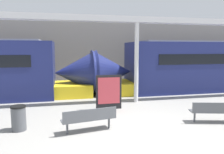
# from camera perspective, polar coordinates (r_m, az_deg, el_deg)

# --- Properties ---
(ground_plane) EXTENTS (60.00, 60.00, 0.00)m
(ground_plane) POSITION_cam_1_polar(r_m,az_deg,el_deg) (6.97, 9.33, -15.40)
(ground_plane) COLOR gray
(station_wall) EXTENTS (56.00, 0.20, 5.00)m
(station_wall) POSITION_cam_1_polar(r_m,az_deg,el_deg) (16.72, -4.11, 6.67)
(station_wall) COLOR gray
(station_wall) RESTS_ON ground_plane
(bench_near) EXTENTS (1.83, 0.74, 0.78)m
(bench_near) POSITION_cam_1_polar(r_m,az_deg,el_deg) (7.23, -5.91, -10.51)
(bench_near) COLOR #4C4F54
(bench_near) RESTS_ON ground_plane
(bench_far) EXTENTS (1.69, 0.83, 0.78)m
(bench_far) POSITION_cam_1_polar(r_m,az_deg,el_deg) (8.83, 25.06, -7.88)
(bench_far) COLOR #4C4F54
(bench_far) RESTS_ON ground_plane
(trash_bin) EXTENTS (0.49, 0.49, 0.84)m
(trash_bin) POSITION_cam_1_polar(r_m,az_deg,el_deg) (7.94, -23.21, -9.82)
(trash_bin) COLOR #4C4F54
(trash_bin) RESTS_ON ground_plane
(poster_board) EXTENTS (1.16, 0.07, 1.54)m
(poster_board) POSITION_cam_1_polar(r_m,az_deg,el_deg) (9.73, -0.84, -3.95)
(poster_board) COLOR black
(poster_board) RESTS_ON ground_plane
(support_column_near) EXTENTS (0.22, 0.22, 3.96)m
(support_column_near) POSITION_cam_1_polar(r_m,az_deg,el_deg) (11.00, 6.40, 3.62)
(support_column_near) COLOR silver
(support_column_near) RESTS_ON ground_plane
(canopy_beam) EXTENTS (28.00, 0.60, 0.28)m
(canopy_beam) POSITION_cam_1_polar(r_m,az_deg,el_deg) (11.07, 6.56, 14.64)
(canopy_beam) COLOR #B7B7BC
(canopy_beam) RESTS_ON support_column_near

